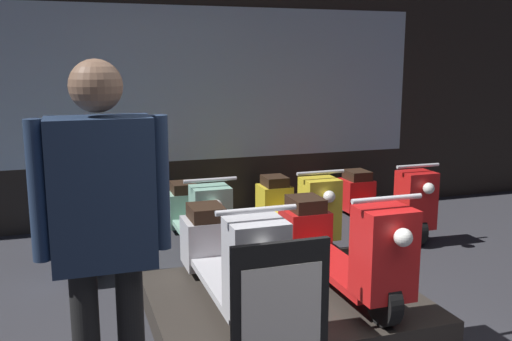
% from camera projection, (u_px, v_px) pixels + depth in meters
% --- Properties ---
extents(shop_wall_back, '(9.16, 0.09, 3.20)m').
position_uv_depth(shop_wall_back, '(207.00, 80.00, 6.41)').
color(shop_wall_back, '#28231E').
rests_on(shop_wall_back, ground_plane).
extents(display_platform, '(1.84, 1.53, 0.20)m').
position_uv_depth(display_platform, '(284.00, 308.00, 4.03)').
color(display_platform, '#2D2823').
rests_on(display_platform, ground_plane).
extents(scooter_display_left, '(0.47, 1.64, 0.82)m').
position_uv_depth(scooter_display_left, '(228.00, 258.00, 3.79)').
color(scooter_display_left, black).
rests_on(scooter_display_left, display_platform).
extents(scooter_display_right, '(0.47, 1.64, 0.82)m').
position_uv_depth(scooter_display_right, '(340.00, 246.00, 4.05)').
color(scooter_display_right, black).
rests_on(scooter_display_right, display_platform).
extents(scooter_backrow_0, '(0.47, 1.64, 0.82)m').
position_uv_depth(scooter_backrow_0, '(85.00, 226.00, 5.22)').
color(scooter_backrow_0, black).
rests_on(scooter_backrow_0, ground_plane).
extents(scooter_backrow_1, '(0.47, 1.64, 0.82)m').
position_uv_depth(scooter_backrow_1, '(196.00, 216.00, 5.55)').
color(scooter_backrow_1, black).
rests_on(scooter_backrow_1, ground_plane).
extents(scooter_backrow_2, '(0.47, 1.64, 0.82)m').
position_uv_depth(scooter_backrow_2, '(295.00, 208.00, 5.88)').
color(scooter_backrow_2, black).
rests_on(scooter_backrow_2, ground_plane).
extents(scooter_backrow_3, '(0.47, 1.64, 0.82)m').
position_uv_depth(scooter_backrow_3, '(384.00, 200.00, 6.20)').
color(scooter_backrow_3, black).
rests_on(scooter_backrow_3, ground_plane).
extents(person_left_browsing, '(0.62, 0.26, 1.83)m').
position_uv_depth(person_left_browsing, '(103.00, 219.00, 2.62)').
color(person_left_browsing, black).
rests_on(person_left_browsing, ground_plane).
extents(price_sign_board, '(0.52, 0.04, 0.94)m').
position_uv_depth(price_sign_board, '(280.00, 330.00, 2.88)').
color(price_sign_board, black).
rests_on(price_sign_board, ground_plane).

